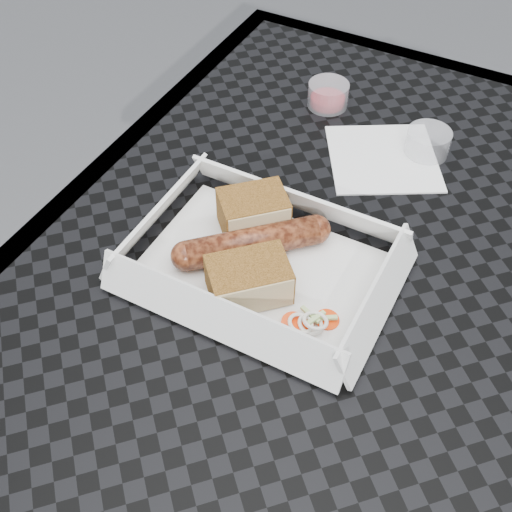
{
  "coord_description": "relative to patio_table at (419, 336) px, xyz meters",
  "views": [
    {
      "loc": [
        0.03,
        -0.41,
        1.22
      ],
      "look_at": [
        -0.16,
        -0.06,
        0.78
      ],
      "focal_mm": 45.0,
      "sensor_mm": 36.0,
      "label": 1
    }
  ],
  "objects": [
    {
      "name": "food_tray",
      "position": [
        -0.16,
        -0.05,
        0.08
      ],
      "size": [
        0.22,
        0.15,
        0.0
      ],
      "primitive_type": "cube",
      "color": "white",
      "rests_on": "patio_table"
    },
    {
      "name": "condiment_cup_empty",
      "position": [
        -0.07,
        0.19,
        0.09
      ],
      "size": [
        0.05,
        0.05,
        0.03
      ],
      "primitive_type": "cylinder",
      "color": "silver",
      "rests_on": "patio_table"
    },
    {
      "name": "condiment_cup_sauce",
      "position": [
        -0.21,
        0.22,
        0.09
      ],
      "size": [
        0.05,
        0.05,
        0.03
      ],
      "primitive_type": "cylinder",
      "color": "maroon",
      "rests_on": "patio_table"
    },
    {
      "name": "bread_far",
      "position": [
        -0.15,
        -0.09,
        0.1
      ],
      "size": [
        0.09,
        0.09,
        0.04
      ],
      "primitive_type": "cube",
      "rotation": [
        0.0,
        0.0,
        0.76
      ],
      "color": "brown",
      "rests_on": "food_tray"
    },
    {
      "name": "napkin",
      "position": [
        -0.11,
        0.16,
        0.08
      ],
      "size": [
        0.16,
        0.16,
        0.0
      ],
      "primitive_type": "cube",
      "rotation": [
        0.0,
        0.0,
        0.52
      ],
      "color": "white",
      "rests_on": "patio_table"
    },
    {
      "name": "patio_table",
      "position": [
        0.0,
        0.0,
        0.0
      ],
      "size": [
        0.8,
        0.8,
        0.74
      ],
      "color": "black",
      "rests_on": "ground"
    },
    {
      "name": "bread_near",
      "position": [
        -0.19,
        -0.01,
        0.1
      ],
      "size": [
        0.08,
        0.08,
        0.04
      ],
      "primitive_type": "cube",
      "rotation": [
        0.0,
        0.0,
        0.76
      ],
      "color": "brown",
      "rests_on": "food_tray"
    },
    {
      "name": "veg_garnish",
      "position": [
        -0.08,
        -0.09,
        0.08
      ],
      "size": [
        0.03,
        0.03,
        0.0
      ],
      "color": "#FB3E0A",
      "rests_on": "food_tray"
    },
    {
      "name": "bratwurst",
      "position": [
        -0.17,
        -0.04,
        0.09
      ],
      "size": [
        0.12,
        0.12,
        0.03
      ],
      "rotation": [
        0.0,
        0.0,
        0.76
      ],
      "color": "brown",
      "rests_on": "food_tray"
    }
  ]
}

